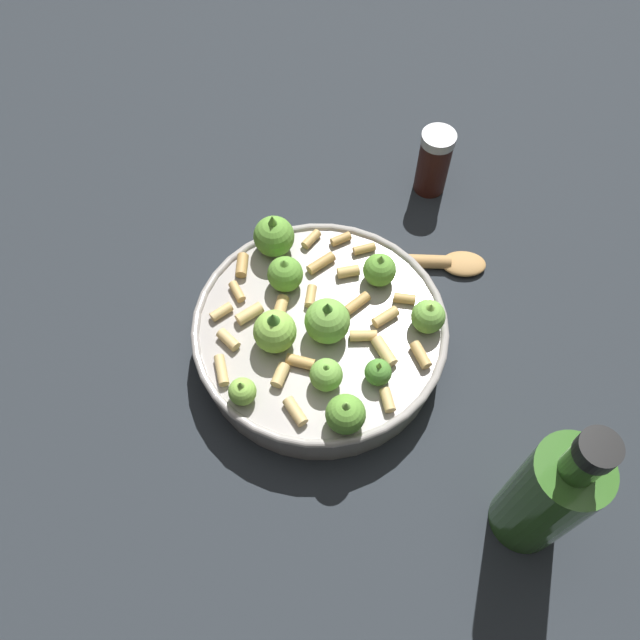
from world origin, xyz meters
name	(u,v)px	position (x,y,z in m)	size (l,w,h in m)	color
ground_plane	(320,347)	(0.00, 0.00, 0.00)	(2.40, 2.40, 0.00)	#23282D
cooking_pan	(320,331)	(0.00, 0.00, 0.03)	(0.27, 0.27, 0.10)	#9E9993
pepper_shaker	(434,162)	(-0.22, 0.16, 0.04)	(0.04, 0.04, 0.09)	#33140F
olive_oil_bottle	(548,495)	(0.20, 0.17, 0.08)	(0.06, 0.06, 0.20)	#336023
wooden_spoon	(388,260)	(-0.10, 0.09, 0.01)	(0.06, 0.26, 0.02)	#B2844C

